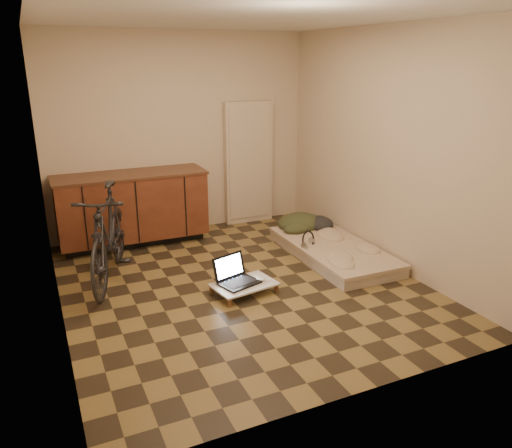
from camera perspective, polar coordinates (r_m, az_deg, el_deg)
name	(u,v)px	position (r m, az deg, el deg)	size (l,w,h in m)	color
room_shell	(239,162)	(4.85, -1.90, 7.15)	(3.50, 4.00, 2.60)	brown
cabinets	(132,208)	(6.44, -13.95, 1.79)	(1.84, 0.62, 0.91)	black
appliance_panel	(249,163)	(7.06, -0.86, 6.96)	(0.70, 0.10, 1.70)	beige
bicycle	(108,230)	(5.39, -16.58, -0.66)	(0.51, 1.72, 1.11)	black
futon	(333,250)	(6.01, 8.78, -3.01)	(0.87, 1.77, 0.15)	#B4A290
clothing_pile	(305,217)	(6.54, 5.63, 0.78)	(0.63, 0.53, 0.25)	#303720
headphones	(308,239)	(5.88, 6.00, -1.73)	(0.24, 0.22, 0.16)	black
lap_desk	(244,285)	(5.04, -1.37, -6.96)	(0.68, 0.50, 0.10)	brown
laptop	(236,277)	(5.04, -2.31, -6.11)	(0.46, 0.43, 0.26)	black
mouse	(261,279)	(5.09, 0.52, -6.29)	(0.06, 0.11, 0.04)	white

